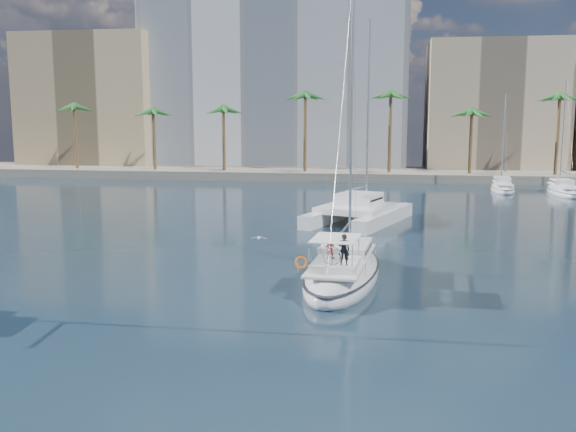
# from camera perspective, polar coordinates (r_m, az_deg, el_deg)

# --- Properties ---
(ground) EXTENTS (160.00, 160.00, 0.00)m
(ground) POSITION_cam_1_polar(r_m,az_deg,el_deg) (34.72, -1.72, -6.04)
(ground) COLOR black
(ground) RESTS_ON ground
(quay) EXTENTS (120.00, 14.00, 1.20)m
(quay) POSITION_cam_1_polar(r_m,az_deg,el_deg) (94.55, 5.05, 3.78)
(quay) COLOR gray
(quay) RESTS_ON ground
(building_modern) EXTENTS (42.00, 16.00, 28.00)m
(building_modern) POSITION_cam_1_polar(r_m,az_deg,el_deg) (107.64, -0.94, 11.56)
(building_modern) COLOR white
(building_modern) RESTS_ON ground
(building_tan_left) EXTENTS (22.00, 14.00, 22.00)m
(building_tan_left) POSITION_cam_1_polar(r_m,az_deg,el_deg) (112.80, -16.71, 9.55)
(building_tan_left) COLOR tan
(building_tan_left) RESTS_ON ground
(building_beige) EXTENTS (20.00, 14.00, 20.00)m
(building_beige) POSITION_cam_1_polar(r_m,az_deg,el_deg) (104.20, 17.78, 9.04)
(building_beige) COLOR #C9AE90
(building_beige) RESTS_ON ground
(palm_left) EXTENTS (3.60, 3.60, 12.30)m
(palm_left) POSITION_cam_1_polar(r_m,az_deg,el_deg) (98.54, -15.46, 9.34)
(palm_left) COLOR brown
(palm_left) RESTS_ON ground
(palm_centre) EXTENTS (3.60, 3.60, 12.30)m
(palm_centre) POSITION_cam_1_polar(r_m,az_deg,el_deg) (90.20, 4.96, 9.69)
(palm_centre) COLOR brown
(palm_centre) RESTS_ON ground
(main_sloop) EXTENTS (4.73, 12.17, 17.67)m
(main_sloop) POSITION_cam_1_polar(r_m,az_deg,el_deg) (35.15, 4.89, -4.98)
(main_sloop) COLOR silver
(main_sloop) RESTS_ON ground
(catamaran) EXTENTS (9.28, 12.87, 16.98)m
(catamaran) POSITION_cam_1_polar(r_m,az_deg,el_deg) (54.56, 6.25, 0.60)
(catamaran) COLOR silver
(catamaran) RESTS_ON ground
(seagull) EXTENTS (1.04, 0.44, 0.19)m
(seagull) POSITION_cam_1_polar(r_m,az_deg,el_deg) (41.75, -2.59, -1.96)
(seagull) COLOR silver
(seagull) RESTS_ON ground
(moored_yacht_a) EXTENTS (3.37, 9.52, 11.90)m
(moored_yacht_a) POSITION_cam_1_polar(r_m,az_deg,el_deg) (81.66, 18.52, 2.13)
(moored_yacht_a) COLOR silver
(moored_yacht_a) RESTS_ON ground
(moored_yacht_b) EXTENTS (3.32, 10.83, 13.72)m
(moored_yacht_b) POSITION_cam_1_polar(r_m,az_deg,el_deg) (81.08, 23.29, 1.82)
(moored_yacht_b) COLOR silver
(moored_yacht_b) RESTS_ON ground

